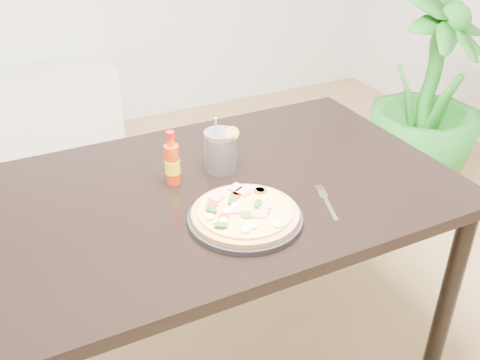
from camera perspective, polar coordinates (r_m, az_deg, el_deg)
name	(u,v)px	position (r m, az deg, el deg)	size (l,w,h in m)	color
floor	(284,329)	(2.21, 4.75, -15.57)	(4.50, 4.50, 0.00)	#9E7A51
dining_table	(223,207)	(1.68, -1.82, -2.93)	(1.40, 0.90, 0.75)	black
plate	(245,218)	(1.46, 0.56, -4.13)	(0.32, 0.32, 0.02)	black
pizza	(245,212)	(1.45, 0.51, -3.48)	(0.29, 0.29, 0.03)	tan
hot_sauce_bottle	(172,163)	(1.62, -7.23, 1.79)	(0.05, 0.05, 0.17)	red
cola_cup	(220,152)	(1.68, -2.11, 3.02)	(0.11, 0.10, 0.19)	black
fork	(326,201)	(1.56, 9.20, -2.26)	(0.08, 0.18, 0.00)	silver
houseplant	(429,93)	(3.04, 19.54, 8.72)	(0.61, 0.61, 1.09)	#217E22
plant_pot	(415,165)	(3.21, 18.21, 1.53)	(0.28, 0.28, 0.22)	brown
media_console	(3,117)	(3.62, -23.96, 6.14)	(1.40, 0.34, 0.50)	white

